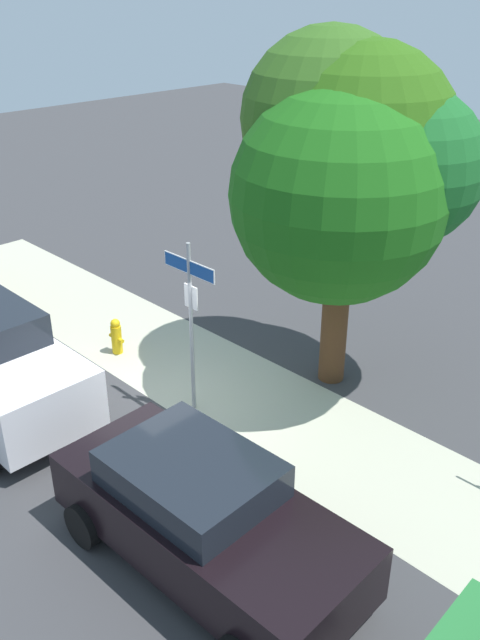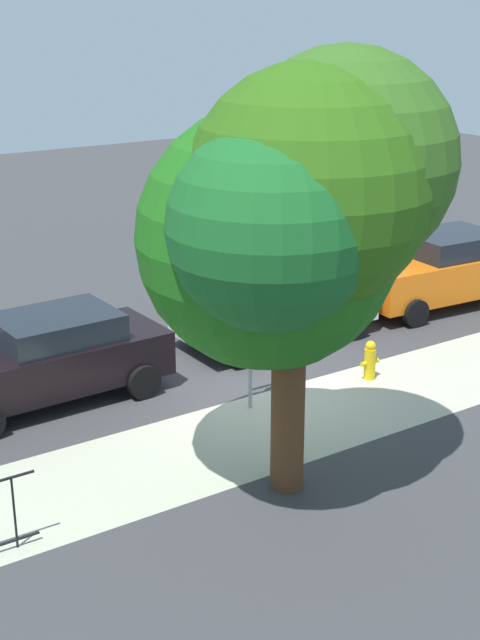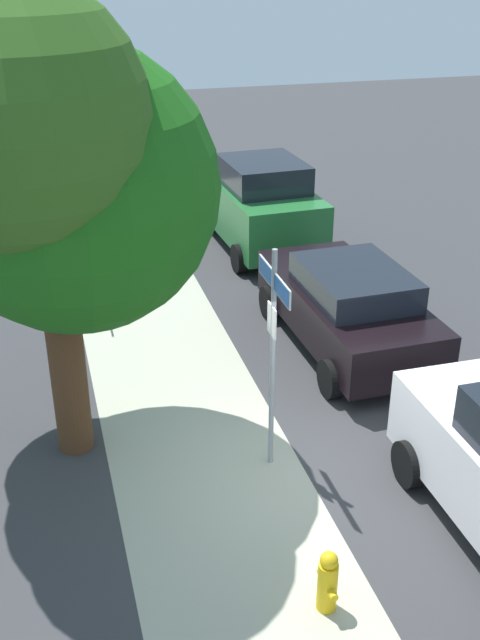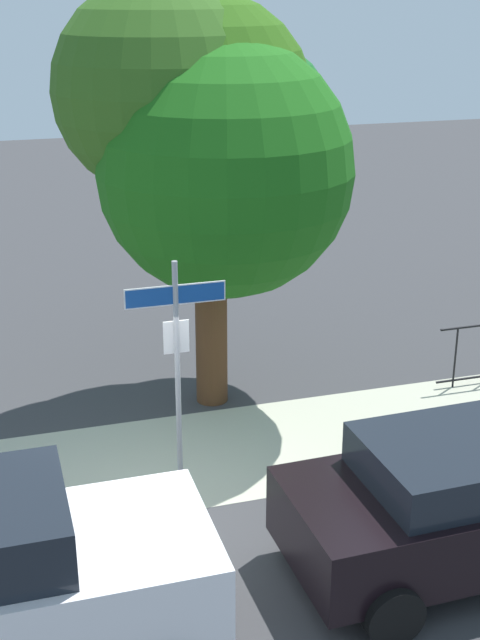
# 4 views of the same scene
# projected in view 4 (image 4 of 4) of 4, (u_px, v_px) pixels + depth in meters

# --- Properties ---
(ground_plane) EXTENTS (60.00, 60.00, 0.00)m
(ground_plane) POSITION_uv_depth(u_px,v_px,m) (165.00, 515.00, 10.88)
(ground_plane) COLOR #38383A
(sidewalk_strip) EXTENTS (24.00, 2.60, 0.00)m
(sidewalk_strip) POSITION_uv_depth(u_px,v_px,m) (281.00, 444.00, 12.57)
(sidewalk_strip) COLOR #B0AF98
(sidewalk_strip) RESTS_ON ground_plane
(street_sign) EXTENTS (1.24, 0.07, 3.19)m
(street_sign) POSITION_uv_depth(u_px,v_px,m) (177.00, 345.00, 10.55)
(street_sign) COLOR #9EA0A5
(street_sign) RESTS_ON ground_plane
(shade_tree) EXTENTS (4.29, 4.20, 6.38)m
(shade_tree) POSITION_uv_depth(u_px,v_px,m) (209.00, 131.00, 12.51)
(shade_tree) COLOR #52331D
(shade_tree) RESTS_ON ground_plane
(car_black) EXTENTS (4.43, 2.13, 1.61)m
(car_black) POSITION_uv_depth(u_px,v_px,m) (473.00, 499.00, 9.71)
(car_black) COLOR black
(car_black) RESTS_ON ground_plane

